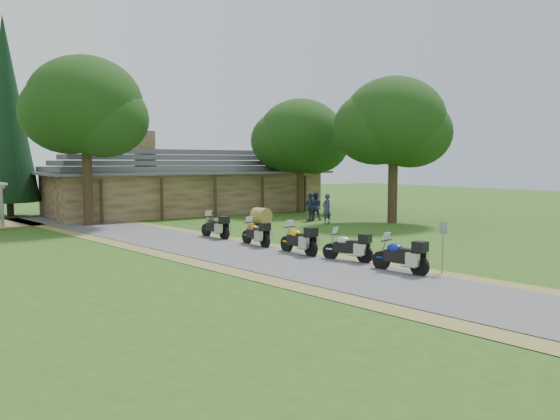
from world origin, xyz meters
TOP-DOWN VIEW (x-y plane):
  - ground at (0.00, 0.00)m, footprint 120.00×120.00m
  - driveway at (-0.50, 4.00)m, footprint 51.95×51.95m
  - lodge at (6.00, 24.00)m, footprint 21.40×9.40m
  - motorcycle_row_a at (1.94, -1.74)m, footprint 0.98×2.05m
  - motorcycle_row_b at (1.93, 0.97)m, footprint 1.27×1.96m
  - motorcycle_row_c at (1.34, 3.36)m, footprint 0.77×2.03m
  - motorcycle_row_d at (1.10, 6.35)m, footprint 0.67×1.90m
  - motorcycle_row_e at (0.78, 9.71)m, footprint 0.92×2.02m
  - person_a at (9.61, 11.52)m, footprint 0.68×0.53m
  - person_b at (10.38, 13.65)m, footprint 0.76×0.76m
  - person_c at (9.77, 13.37)m, footprint 0.48×0.65m
  - hay_bale at (6.04, 13.55)m, footprint 1.24×1.17m
  - sign_post at (3.03, -2.69)m, footprint 0.33×0.06m
  - oak_lodge_left at (-2.97, 18.90)m, footprint 6.82×6.82m
  - oak_lodge_right at (12.87, 18.62)m, footprint 6.53×6.53m
  - oak_driveway at (13.45, 9.61)m, footprint 6.51×6.51m
  - cedar_near at (-5.96, 27.80)m, footprint 4.02×4.02m

SIDE VIEW (x-z plane):
  - ground at x=0.00m, z-range 0.00..0.00m
  - driveway at x=-0.50m, z-range 0.00..0.00m
  - hay_bale at x=6.04m, z-range 0.00..1.05m
  - motorcycle_row_b at x=1.93m, z-range 0.00..1.28m
  - motorcycle_row_d at x=1.10m, z-range 0.00..1.29m
  - motorcycle_row_e at x=0.78m, z-range 0.00..1.33m
  - motorcycle_row_a at x=1.94m, z-range 0.00..1.35m
  - motorcycle_row_c at x=1.34m, z-range 0.00..1.37m
  - sign_post at x=3.03m, z-range 0.00..1.84m
  - person_c at x=9.77m, z-range 0.00..2.20m
  - person_b at x=10.38m, z-range 0.00..2.20m
  - person_a at x=9.61m, z-range 0.00..2.22m
  - lodge at x=6.00m, z-range 0.00..4.90m
  - oak_lodge_right at x=12.87m, z-range 0.00..9.48m
  - oak_driveway at x=13.45m, z-range 0.00..10.41m
  - oak_lodge_left at x=-2.97m, z-range 0.00..11.73m
  - cedar_near at x=-5.96m, z-range 0.00..14.07m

